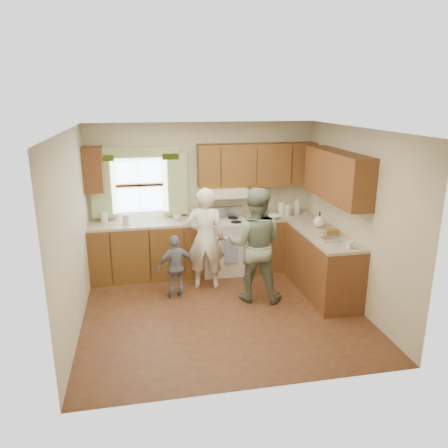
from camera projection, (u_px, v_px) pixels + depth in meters
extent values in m
plane|color=#4A2817|center=(222.00, 311.00, 6.13)|extent=(3.80, 3.80, 0.00)
plane|color=white|center=(222.00, 129.00, 5.43)|extent=(3.80, 3.80, 0.00)
plane|color=beige|center=(203.00, 197.00, 7.43)|extent=(3.80, 0.00, 3.80)
plane|color=beige|center=(257.00, 277.00, 4.13)|extent=(3.80, 0.00, 3.80)
plane|color=beige|center=(73.00, 234.00, 5.43)|extent=(0.00, 3.50, 3.50)
plane|color=beige|center=(355.00, 218.00, 6.13)|extent=(0.00, 3.50, 3.50)
cube|color=#492C0F|center=(147.00, 251.00, 7.19)|extent=(1.82, 0.60, 0.90)
cube|color=#492C0F|center=(279.00, 242.00, 7.61)|extent=(1.22, 0.60, 0.90)
cube|color=#3B210D|center=(322.00, 264.00, 6.61)|extent=(0.60, 1.65, 0.90)
cube|color=tan|center=(146.00, 223.00, 7.06)|extent=(1.82, 0.60, 0.04)
cube|color=tan|center=(280.00, 216.00, 7.48)|extent=(1.22, 0.60, 0.04)
cube|color=tan|center=(324.00, 235.00, 6.48)|extent=(0.60, 1.65, 0.04)
cube|color=#492C0F|center=(257.00, 165.00, 7.29)|extent=(2.00, 0.33, 0.70)
cube|color=#3B210D|center=(93.00, 169.00, 6.80)|extent=(0.30, 0.33, 0.70)
cube|color=#3B210D|center=(337.00, 176.00, 6.25)|extent=(0.33, 1.65, 0.70)
cube|color=beige|center=(223.00, 192.00, 7.23)|extent=(0.76, 0.45, 0.15)
cube|color=silver|center=(140.00, 185.00, 7.15)|extent=(0.90, 0.03, 0.90)
cube|color=#ECF247|center=(103.00, 187.00, 7.00)|extent=(0.40, 0.05, 1.02)
cube|color=#ECF247|center=(175.00, 184.00, 7.21)|extent=(0.40, 0.05, 1.02)
cube|color=#ECF247|center=(138.00, 153.00, 6.96)|extent=(1.30, 0.05, 0.22)
cylinder|color=white|center=(258.00, 197.00, 7.52)|extent=(0.27, 0.12, 0.12)
imported|color=silver|center=(177.00, 217.00, 7.14)|extent=(0.16, 0.16, 0.10)
imported|color=silver|center=(297.00, 205.00, 7.52)|extent=(0.16, 0.16, 0.30)
imported|color=silver|center=(273.00, 217.00, 7.26)|extent=(0.29, 0.29, 0.06)
imported|color=silver|center=(349.00, 245.00, 5.83)|extent=(0.13, 0.13, 0.10)
cylinder|color=silver|center=(104.00, 218.00, 6.98)|extent=(0.11, 0.11, 0.18)
cube|color=olive|center=(260.00, 218.00, 7.26)|extent=(0.22, 0.16, 0.02)
cube|color=gold|center=(258.00, 214.00, 7.35)|extent=(0.18, 0.13, 0.10)
cylinder|color=silver|center=(282.00, 209.00, 7.40)|extent=(0.13, 0.13, 0.24)
cylinder|color=silver|center=(287.00, 210.00, 7.42)|extent=(0.12, 0.12, 0.20)
sphere|color=silver|center=(319.00, 222.00, 6.76)|extent=(0.18, 0.18, 0.18)
cube|color=olive|center=(332.00, 232.00, 6.37)|extent=(0.20, 0.11, 0.09)
cube|color=silver|center=(329.00, 239.00, 6.12)|extent=(0.24, 0.16, 0.05)
cylinder|color=silver|center=(126.00, 219.00, 6.95)|extent=(0.10, 0.10, 0.16)
cube|color=silver|center=(224.00, 246.00, 7.41)|extent=(0.76, 0.64, 0.90)
cube|color=#B7B7BC|center=(221.00, 212.00, 7.50)|extent=(0.76, 0.10, 0.16)
cylinder|color=#B7B7BC|center=(228.00, 238.00, 7.04)|extent=(0.68, 0.03, 0.03)
cube|color=#4A54AD|center=(231.00, 251.00, 7.09)|extent=(0.22, 0.02, 0.42)
cylinder|color=black|center=(212.00, 219.00, 7.36)|extent=(0.18, 0.18, 0.01)
cylinder|color=black|center=(233.00, 218.00, 7.43)|extent=(0.18, 0.18, 0.01)
cylinder|color=black|center=(215.00, 223.00, 7.13)|extent=(0.18, 0.18, 0.01)
cylinder|color=black|center=(236.00, 222.00, 7.19)|extent=(0.18, 0.18, 0.01)
imported|color=white|center=(205.00, 239.00, 6.69)|extent=(0.65, 0.49, 1.60)
imported|color=#2A462F|center=(255.00, 245.00, 6.29)|extent=(0.98, 0.87, 1.68)
imported|color=gray|center=(176.00, 267.00, 6.42)|extent=(0.60, 0.34, 0.97)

